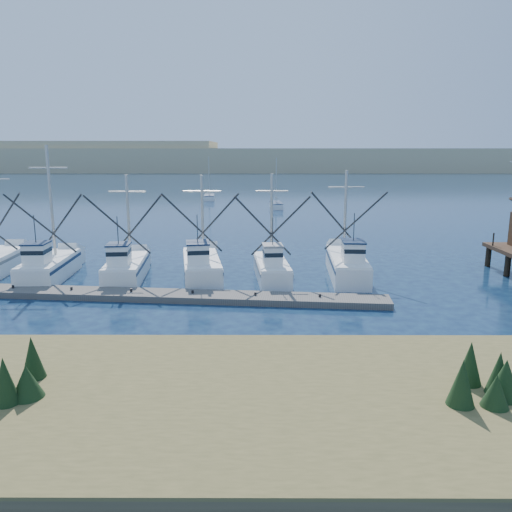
% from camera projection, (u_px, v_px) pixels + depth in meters
% --- Properties ---
extents(ground, '(500.00, 500.00, 0.00)m').
position_uv_depth(ground, '(261.00, 331.00, 26.12)').
color(ground, '#0C1835').
rests_on(ground, ground).
extents(shore_bank, '(40.00, 10.00, 1.60)m').
position_uv_depth(shore_bank, '(17.00, 417.00, 16.20)').
color(shore_bank, '#4C422D').
rests_on(shore_bank, ground).
extents(floating_dock, '(30.69, 5.00, 0.41)m').
position_uv_depth(floating_dock, '(147.00, 295.00, 31.88)').
color(floating_dock, '#5A5651').
rests_on(floating_dock, ground).
extents(dune_ridge, '(360.00, 60.00, 10.00)m').
position_uv_depth(dune_ridge, '(258.00, 160.00, 230.48)').
color(dune_ridge, tan).
rests_on(dune_ridge, ground).
extents(trawler_fleet, '(29.96, 8.90, 9.66)m').
position_uv_depth(trawler_fleet, '(156.00, 266.00, 36.59)').
color(trawler_fleet, white).
rests_on(trawler_fleet, ground).
extents(sailboat_near, '(2.09, 5.60, 8.10)m').
position_uv_depth(sailboat_near, '(276.00, 205.00, 81.11)').
color(sailboat_near, white).
rests_on(sailboat_near, ground).
extents(sailboat_far, '(2.11, 5.70, 8.10)m').
position_uv_depth(sailboat_far, '(209.00, 197.00, 94.57)').
color(sailboat_far, white).
rests_on(sailboat_far, ground).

